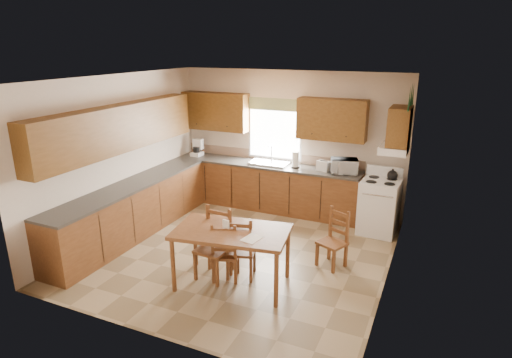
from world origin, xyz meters
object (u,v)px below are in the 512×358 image
at_px(chair_near_left, 241,246).
at_px(chair_far_right, 332,239).
at_px(microwave, 344,166).
at_px(chair_far_left, 212,245).
at_px(stove, 379,207).
at_px(dining_table, 232,257).
at_px(chair_near_right, 226,250).

xyz_separation_m(chair_near_left, chair_far_right, (1.10, 0.80, -0.03)).
bearing_deg(microwave, chair_near_left, -124.31).
xyz_separation_m(chair_far_left, chair_far_right, (1.44, 1.00, -0.07)).
height_order(stove, chair_far_right, stove).
bearing_deg(dining_table, chair_far_left, 164.07).
bearing_deg(chair_near_left, chair_far_left, 15.73).
relative_size(stove, microwave, 2.10).
bearing_deg(chair_far_left, microwave, 72.31).
relative_size(chair_near_left, chair_far_left, 0.92).
relative_size(dining_table, chair_far_left, 1.50).
xyz_separation_m(chair_near_right, chair_far_left, (-0.17, -0.06, 0.07)).
relative_size(microwave, chair_far_left, 0.44).
bearing_deg(chair_near_left, dining_table, 70.46).
bearing_deg(chair_near_right, chair_far_right, -162.74).
height_order(dining_table, chair_near_left, chair_near_left).
height_order(microwave, chair_near_left, microwave).
bearing_deg(chair_near_left, stove, -138.37).
bearing_deg(microwave, chair_far_left, -129.35).
relative_size(dining_table, chair_near_right, 1.74).
xyz_separation_m(microwave, chair_near_right, (-0.99, -2.73, -0.62)).
xyz_separation_m(microwave, chair_far_left, (-1.16, -2.79, -0.55)).
relative_size(dining_table, chair_far_right, 1.74).
bearing_deg(chair_far_right, chair_far_left, -121.45).
height_order(chair_near_left, chair_far_right, chair_near_left).
bearing_deg(microwave, chair_far_right, -97.99).
bearing_deg(chair_far_left, stove, 58.37).
relative_size(microwave, chair_far_right, 0.51).
height_order(chair_near_left, chair_near_right, chair_near_left).
bearing_deg(stove, chair_near_left, -119.79).
distance_m(chair_near_right, chair_far_right, 1.58).
relative_size(dining_table, chair_near_left, 1.64).
bearing_deg(chair_near_right, chair_near_left, -159.16).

